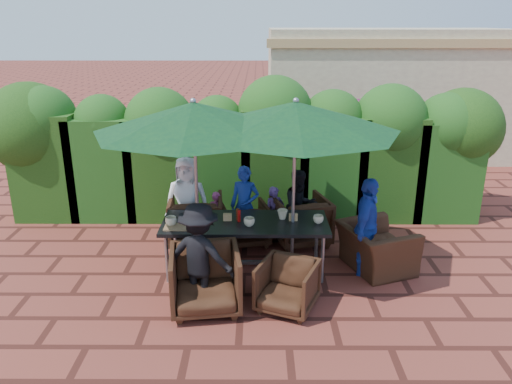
{
  "coord_description": "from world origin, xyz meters",
  "views": [
    {
      "loc": [
        0.22,
        -6.27,
        3.39
      ],
      "look_at": [
        0.18,
        0.4,
        1.09
      ],
      "focal_mm": 35.0,
      "sensor_mm": 36.0,
      "label": 1
    }
  ],
  "objects_px": {
    "umbrella_left": "(194,117)",
    "chair_end_right": "(376,241)",
    "dining_table": "(245,226)",
    "chair_far_right": "(301,218)",
    "chair_near_right": "(287,284)",
    "umbrella_right": "(295,117)",
    "chair_near_left": "(205,277)",
    "chair_far_mid": "(245,222)",
    "chair_far_left": "(196,218)"
  },
  "relations": [
    {
      "from": "umbrella_left",
      "to": "chair_end_right",
      "type": "height_order",
      "value": "umbrella_left"
    },
    {
      "from": "dining_table",
      "to": "chair_end_right",
      "type": "bearing_deg",
      "value": 1.91
    },
    {
      "from": "chair_far_right",
      "to": "chair_near_right",
      "type": "xyz_separation_m",
      "value": [
        -0.32,
        -1.96,
        -0.08
      ]
    },
    {
      "from": "dining_table",
      "to": "umbrella_right",
      "type": "bearing_deg",
      "value": -1.03
    },
    {
      "from": "chair_near_right",
      "to": "dining_table",
      "type": "bearing_deg",
      "value": 140.72
    },
    {
      "from": "chair_end_right",
      "to": "chair_near_right",
      "type": "bearing_deg",
      "value": 108.54
    },
    {
      "from": "umbrella_right",
      "to": "chair_end_right",
      "type": "xyz_separation_m",
      "value": [
        1.2,
        0.07,
        -1.78
      ]
    },
    {
      "from": "chair_near_left",
      "to": "chair_near_right",
      "type": "bearing_deg",
      "value": -8.25
    },
    {
      "from": "chair_near_left",
      "to": "chair_end_right",
      "type": "bearing_deg",
      "value": 16.82
    },
    {
      "from": "umbrella_right",
      "to": "chair_far_mid",
      "type": "relative_size",
      "value": 3.78
    },
    {
      "from": "chair_far_right",
      "to": "chair_far_left",
      "type": "bearing_deg",
      "value": -15.75
    },
    {
      "from": "umbrella_right",
      "to": "chair_near_right",
      "type": "relative_size",
      "value": 4.02
    },
    {
      "from": "chair_far_mid",
      "to": "chair_end_right",
      "type": "relative_size",
      "value": 0.73
    },
    {
      "from": "umbrella_left",
      "to": "chair_far_left",
      "type": "height_order",
      "value": "umbrella_left"
    },
    {
      "from": "chair_near_left",
      "to": "chair_end_right",
      "type": "relative_size",
      "value": 0.87
    },
    {
      "from": "dining_table",
      "to": "chair_far_left",
      "type": "xyz_separation_m",
      "value": [
        -0.8,
        0.93,
        -0.24
      ]
    },
    {
      "from": "chair_end_right",
      "to": "chair_near_left",
      "type": "bearing_deg",
      "value": 94.11
    },
    {
      "from": "dining_table",
      "to": "chair_far_left",
      "type": "bearing_deg",
      "value": 130.89
    },
    {
      "from": "umbrella_left",
      "to": "chair_far_left",
      "type": "relative_size",
      "value": 3.05
    },
    {
      "from": "chair_far_right",
      "to": "chair_end_right",
      "type": "distance_m",
      "value": 1.34
    },
    {
      "from": "chair_near_right",
      "to": "umbrella_right",
      "type": "bearing_deg",
      "value": 105.68
    },
    {
      "from": "dining_table",
      "to": "chair_far_mid",
      "type": "distance_m",
      "value": 0.98
    },
    {
      "from": "umbrella_left",
      "to": "chair_far_right",
      "type": "height_order",
      "value": "umbrella_left"
    },
    {
      "from": "chair_end_right",
      "to": "umbrella_right",
      "type": "bearing_deg",
      "value": 73.06
    },
    {
      "from": "dining_table",
      "to": "chair_far_mid",
      "type": "bearing_deg",
      "value": 91.96
    },
    {
      "from": "chair_far_left",
      "to": "chair_far_right",
      "type": "bearing_deg",
      "value": 176.13
    },
    {
      "from": "chair_far_mid",
      "to": "chair_far_right",
      "type": "xyz_separation_m",
      "value": [
        0.89,
        0.02,
        0.06
      ]
    },
    {
      "from": "umbrella_left",
      "to": "chair_far_right",
      "type": "relative_size",
      "value": 3.13
    },
    {
      "from": "umbrella_left",
      "to": "umbrella_right",
      "type": "distance_m",
      "value": 1.31
    },
    {
      "from": "umbrella_left",
      "to": "chair_near_left",
      "type": "relative_size",
      "value": 3.05
    },
    {
      "from": "umbrella_right",
      "to": "chair_end_right",
      "type": "height_order",
      "value": "umbrella_right"
    },
    {
      "from": "chair_far_left",
      "to": "chair_far_right",
      "type": "height_order",
      "value": "chair_far_left"
    },
    {
      "from": "umbrella_right",
      "to": "chair_far_right",
      "type": "height_order",
      "value": "umbrella_right"
    },
    {
      "from": "umbrella_right",
      "to": "chair_far_left",
      "type": "distance_m",
      "value": 2.49
    },
    {
      "from": "umbrella_left",
      "to": "chair_far_mid",
      "type": "height_order",
      "value": "umbrella_left"
    },
    {
      "from": "umbrella_right",
      "to": "chair_far_left",
      "type": "xyz_separation_m",
      "value": [
        -1.46,
        0.94,
        -1.78
      ]
    },
    {
      "from": "chair_near_left",
      "to": "chair_far_mid",
      "type": "bearing_deg",
      "value": 69.63
    },
    {
      "from": "umbrella_right",
      "to": "chair_near_right",
      "type": "height_order",
      "value": "umbrella_right"
    },
    {
      "from": "umbrella_right",
      "to": "chair_near_left",
      "type": "relative_size",
      "value": 3.2
    },
    {
      "from": "chair_far_right",
      "to": "chair_near_left",
      "type": "bearing_deg",
      "value": 39.37
    },
    {
      "from": "dining_table",
      "to": "umbrella_right",
      "type": "height_order",
      "value": "umbrella_right"
    },
    {
      "from": "chair_far_right",
      "to": "chair_far_mid",
      "type": "bearing_deg",
      "value": -15.08
    },
    {
      "from": "umbrella_left",
      "to": "chair_far_right",
      "type": "bearing_deg",
      "value": 33.68
    },
    {
      "from": "umbrella_left",
      "to": "chair_far_left",
      "type": "distance_m",
      "value": 2.04
    },
    {
      "from": "umbrella_left",
      "to": "chair_far_mid",
      "type": "relative_size",
      "value": 3.61
    },
    {
      "from": "dining_table",
      "to": "chair_end_right",
      "type": "height_order",
      "value": "chair_end_right"
    },
    {
      "from": "chair_far_left",
      "to": "chair_end_right",
      "type": "height_order",
      "value": "chair_end_right"
    },
    {
      "from": "umbrella_right",
      "to": "chair_far_mid",
      "type": "distance_m",
      "value": 2.19
    },
    {
      "from": "dining_table",
      "to": "chair_near_left",
      "type": "distance_m",
      "value": 1.13
    },
    {
      "from": "chair_far_left",
      "to": "chair_near_left",
      "type": "relative_size",
      "value": 1.0
    }
  ]
}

